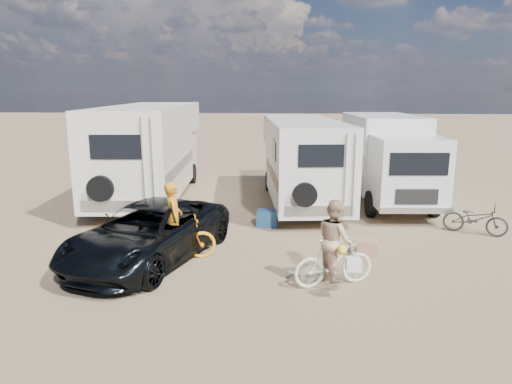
# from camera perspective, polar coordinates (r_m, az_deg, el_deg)

# --- Properties ---
(ground) EXTENTS (140.00, 140.00, 0.00)m
(ground) POSITION_cam_1_polar(r_m,az_deg,el_deg) (10.13, 4.65, -10.96)
(ground) COLOR #8F7555
(ground) RESTS_ON ground
(rv_main) EXTENTS (3.10, 7.37, 3.01)m
(rv_main) POSITION_cam_1_polar(r_m,az_deg,el_deg) (16.43, 5.77, 3.69)
(rv_main) COLOR silver
(rv_main) RESTS_ON ground
(rv_left) EXTENTS (3.28, 8.88, 3.46)m
(rv_left) POSITION_cam_1_polar(r_m,az_deg,el_deg) (17.83, -12.96, 4.87)
(rv_left) COLOR beige
(rv_left) RESTS_ON ground
(box_truck) EXTENTS (2.65, 6.48, 3.12)m
(box_truck) POSITION_cam_1_polar(r_m,az_deg,el_deg) (17.12, 16.14, 3.80)
(box_truck) COLOR silver
(box_truck) RESTS_ON ground
(dark_suv) EXTENTS (3.67, 5.40, 1.37)m
(dark_suv) POSITION_cam_1_polar(r_m,az_deg,el_deg) (11.33, -13.23, -4.96)
(dark_suv) COLOR black
(dark_suv) RESTS_ON ground
(bike_man) EXTENTS (2.11, 1.29, 1.05)m
(bike_man) POSITION_cam_1_polar(r_m,az_deg,el_deg) (11.25, -10.12, -5.83)
(bike_man) COLOR orange
(bike_man) RESTS_ON ground
(bike_woman) EXTENTS (1.83, 1.05, 1.06)m
(bike_woman) POSITION_cam_1_polar(r_m,az_deg,el_deg) (9.81, 9.68, -8.57)
(bike_woman) COLOR beige
(bike_woman) RESTS_ON ground
(rider_man) EXTENTS (0.60, 0.74, 1.76)m
(rider_man) POSITION_cam_1_polar(r_m,az_deg,el_deg) (11.14, -10.19, -4.09)
(rider_man) COLOR #C17719
(rider_man) RESTS_ON ground
(rider_woman) EXTENTS (0.87, 0.98, 1.69)m
(rider_woman) POSITION_cam_1_polar(r_m,az_deg,el_deg) (9.70, 9.75, -6.85)
(rider_woman) COLOR tan
(rider_woman) RESTS_ON ground
(bike_parked) EXTENTS (1.81, 1.26, 0.90)m
(bike_parked) POSITION_cam_1_polar(r_m,az_deg,el_deg) (14.48, 25.64, -3.01)
(bike_parked) COLOR #252725
(bike_parked) RESTS_ON ground
(cooler) EXTENTS (0.65, 0.50, 0.48)m
(cooler) POSITION_cam_1_polar(r_m,az_deg,el_deg) (13.88, 1.44, -3.27)
(cooler) COLOR #25507E
(cooler) RESTS_ON ground
(crate) EXTENTS (0.54, 0.54, 0.39)m
(crate) POSITION_cam_1_polar(r_m,az_deg,el_deg) (11.83, 13.61, -6.74)
(crate) COLOR #946B53
(crate) RESTS_ON ground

